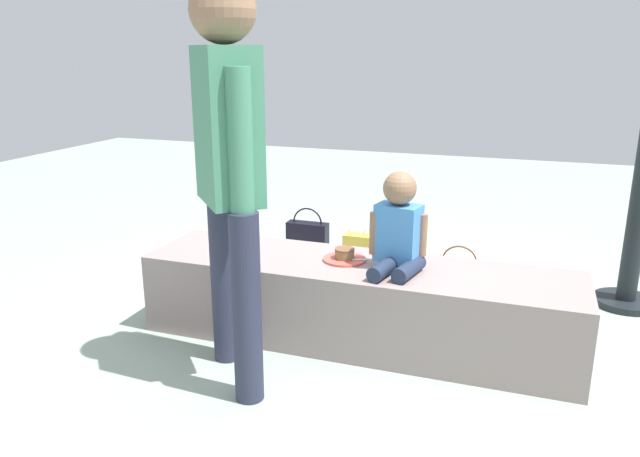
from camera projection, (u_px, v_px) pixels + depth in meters
name	position (u px, v px, depth m)	size (l,w,h in m)	color
ground_plane	(357.00, 339.00, 3.18)	(12.00, 12.00, 0.00)	#90A594
concrete_ledge	(358.00, 302.00, 3.13)	(2.20, 0.54, 0.42)	gray
child_seated	(398.00, 228.00, 2.93)	(0.28, 0.34, 0.48)	#222D47
adult_standing	(229.00, 152.00, 2.53)	(0.40, 0.41, 1.74)	#272A40
cake_plate	(345.00, 256.00, 3.11)	(0.22, 0.22, 0.07)	#E0594C
gift_bag	(361.00, 253.00, 4.12)	(0.24, 0.11, 0.31)	gold
railing_post	(635.00, 234.00, 3.50)	(0.36, 0.36, 1.15)	black
water_bottle_near_gift	(418.00, 266.00, 3.96)	(0.06, 0.06, 0.23)	silver
water_bottle_far_side	(253.00, 272.00, 3.85)	(0.08, 0.08, 0.24)	silver
party_cup_red	(490.00, 300.00, 3.56)	(0.07, 0.07, 0.10)	red
cake_box_white	(464.00, 266.00, 4.13)	(0.28, 0.31, 0.10)	white
handbag_black_leather	(308.00, 236.00, 4.54)	(0.31, 0.11, 0.34)	black
handbag_brown_canvas	(458.00, 277.00, 3.76)	(0.30, 0.13, 0.31)	brown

